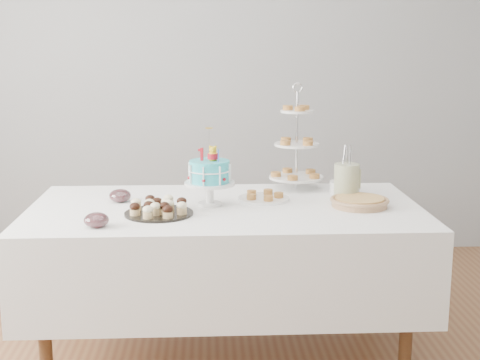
{
  "coord_description": "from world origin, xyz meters",
  "views": [
    {
      "loc": [
        -0.08,
        -2.89,
        1.56
      ],
      "look_at": [
        0.07,
        0.3,
        0.9
      ],
      "focal_mm": 50.0,
      "sensor_mm": 36.0,
      "label": 1
    }
  ],
  "objects_px": {
    "tiered_stand": "(297,145)",
    "jam_bowl_b": "(120,196)",
    "cupcake_tray": "(159,207)",
    "pastry_plate": "(264,197)",
    "jam_bowl_a": "(96,220)",
    "utensil_pitcher": "(347,180)",
    "birthday_cake": "(210,185)",
    "pie": "(360,201)",
    "plate_stack": "(345,187)",
    "table": "(225,250)"
  },
  "relations": [
    {
      "from": "tiered_stand",
      "to": "jam_bowl_b",
      "type": "distance_m",
      "value": 0.99
    },
    {
      "from": "cupcake_tray",
      "to": "tiered_stand",
      "type": "bearing_deg",
      "value": 36.59
    },
    {
      "from": "pastry_plate",
      "to": "jam_bowl_a",
      "type": "distance_m",
      "value": 0.9
    },
    {
      "from": "tiered_stand",
      "to": "utensil_pitcher",
      "type": "bearing_deg",
      "value": -51.57
    },
    {
      "from": "cupcake_tray",
      "to": "birthday_cake",
      "type": "bearing_deg",
      "value": 35.05
    },
    {
      "from": "cupcake_tray",
      "to": "utensil_pitcher",
      "type": "bearing_deg",
      "value": 15.1
    },
    {
      "from": "pie",
      "to": "plate_stack",
      "type": "bearing_deg",
      "value": 92.32
    },
    {
      "from": "pie",
      "to": "jam_bowl_a",
      "type": "relative_size",
      "value": 2.62
    },
    {
      "from": "pie",
      "to": "utensil_pitcher",
      "type": "height_order",
      "value": "utensil_pitcher"
    },
    {
      "from": "jam_bowl_b",
      "to": "pie",
      "type": "bearing_deg",
      "value": -7.57
    },
    {
      "from": "cupcake_tray",
      "to": "jam_bowl_b",
      "type": "relative_size",
      "value": 2.91
    },
    {
      "from": "pie",
      "to": "jam_bowl_b",
      "type": "bearing_deg",
      "value": 172.43
    },
    {
      "from": "table",
      "to": "plate_stack",
      "type": "relative_size",
      "value": 11.98
    },
    {
      "from": "jam_bowl_a",
      "to": "utensil_pitcher",
      "type": "height_order",
      "value": "utensil_pitcher"
    },
    {
      "from": "birthday_cake",
      "to": "jam_bowl_b",
      "type": "distance_m",
      "value": 0.47
    },
    {
      "from": "pastry_plate",
      "to": "utensil_pitcher",
      "type": "xyz_separation_m",
      "value": [
        0.42,
        -0.02,
        0.08
      ]
    },
    {
      "from": "cupcake_tray",
      "to": "utensil_pitcher",
      "type": "xyz_separation_m",
      "value": [
        0.94,
        0.25,
        0.07
      ]
    },
    {
      "from": "birthday_cake",
      "to": "utensil_pitcher",
      "type": "xyz_separation_m",
      "value": [
        0.7,
        0.08,
        -0.0
      ]
    },
    {
      "from": "birthday_cake",
      "to": "jam_bowl_a",
      "type": "relative_size",
      "value": 3.49
    },
    {
      "from": "jam_bowl_b",
      "to": "utensil_pitcher",
      "type": "distance_m",
      "value": 1.15
    },
    {
      "from": "plate_stack",
      "to": "birthday_cake",
      "type": "bearing_deg",
      "value": -161.54
    },
    {
      "from": "cupcake_tray",
      "to": "plate_stack",
      "type": "height_order",
      "value": "cupcake_tray"
    },
    {
      "from": "birthday_cake",
      "to": "plate_stack",
      "type": "bearing_deg",
      "value": 35.04
    },
    {
      "from": "tiered_stand",
      "to": "jam_bowl_b",
      "type": "xyz_separation_m",
      "value": [
        -0.93,
        -0.27,
        -0.21
      ]
    },
    {
      "from": "tiered_stand",
      "to": "utensil_pitcher",
      "type": "distance_m",
      "value": 0.38
    },
    {
      "from": "plate_stack",
      "to": "table",
      "type": "bearing_deg",
      "value": -157.87
    },
    {
      "from": "pie",
      "to": "jam_bowl_b",
      "type": "relative_size",
      "value": 2.6
    },
    {
      "from": "tiered_stand",
      "to": "plate_stack",
      "type": "distance_m",
      "value": 0.35
    },
    {
      "from": "birthday_cake",
      "to": "pastry_plate",
      "type": "bearing_deg",
      "value": 36.52
    },
    {
      "from": "birthday_cake",
      "to": "plate_stack",
      "type": "height_order",
      "value": "birthday_cake"
    },
    {
      "from": "birthday_cake",
      "to": "jam_bowl_b",
      "type": "xyz_separation_m",
      "value": [
        -0.45,
        0.09,
        -0.07
      ]
    },
    {
      "from": "tiered_stand",
      "to": "pastry_plate",
      "type": "distance_m",
      "value": 0.4
    },
    {
      "from": "plate_stack",
      "to": "pie",
      "type": "bearing_deg",
      "value": -87.68
    },
    {
      "from": "birthday_cake",
      "to": "tiered_stand",
      "type": "bearing_deg",
      "value": 53.92
    },
    {
      "from": "pie",
      "to": "utensil_pitcher",
      "type": "distance_m",
      "value": 0.17
    },
    {
      "from": "utensil_pitcher",
      "to": "jam_bowl_a",
      "type": "bearing_deg",
      "value": -150.58
    },
    {
      "from": "table",
      "to": "jam_bowl_a",
      "type": "height_order",
      "value": "jam_bowl_a"
    },
    {
      "from": "cupcake_tray",
      "to": "pastry_plate",
      "type": "height_order",
      "value": "cupcake_tray"
    },
    {
      "from": "table",
      "to": "utensil_pitcher",
      "type": "xyz_separation_m",
      "value": [
        0.62,
        0.11,
        0.33
      ]
    },
    {
      "from": "utensil_pitcher",
      "to": "jam_bowl_b",
      "type": "bearing_deg",
      "value": -172.02
    },
    {
      "from": "birthday_cake",
      "to": "pie",
      "type": "xyz_separation_m",
      "value": [
        0.73,
        -0.06,
        -0.08
      ]
    },
    {
      "from": "cupcake_tray",
      "to": "pastry_plate",
      "type": "bearing_deg",
      "value": 27.5
    },
    {
      "from": "pie",
      "to": "jam_bowl_a",
      "type": "bearing_deg",
      "value": -165.88
    },
    {
      "from": "plate_stack",
      "to": "pastry_plate",
      "type": "bearing_deg",
      "value": -162.47
    },
    {
      "from": "plate_stack",
      "to": "utensil_pitcher",
      "type": "distance_m",
      "value": 0.17
    },
    {
      "from": "pie",
      "to": "cupcake_tray",
      "type": "bearing_deg",
      "value": -173.81
    },
    {
      "from": "cupcake_tray",
      "to": "jam_bowl_a",
      "type": "bearing_deg",
      "value": -141.53
    },
    {
      "from": "table",
      "to": "pie",
      "type": "relative_size",
      "value": 6.67
    },
    {
      "from": "table",
      "to": "tiered_stand",
      "type": "height_order",
      "value": "tiered_stand"
    },
    {
      "from": "pie",
      "to": "jam_bowl_b",
      "type": "xyz_separation_m",
      "value": [
        -1.19,
        0.16,
        0.0
      ]
    }
  ]
}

